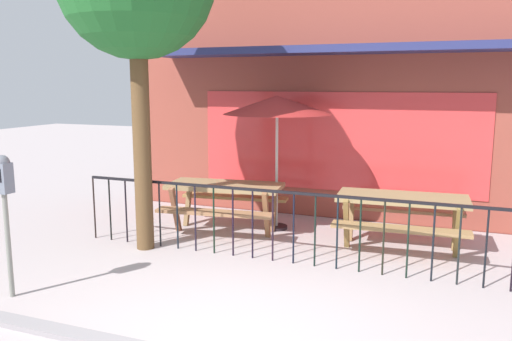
% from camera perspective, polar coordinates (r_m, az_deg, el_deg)
% --- Properties ---
extents(ground, '(40.00, 40.00, 0.00)m').
position_cam_1_polar(ground, '(5.10, -3.30, -17.79)').
color(ground, '#B0A3A4').
extents(pub_storefront, '(7.54, 1.36, 4.63)m').
position_cam_1_polar(pub_storefront, '(9.17, 9.35, 9.32)').
color(pub_storefront, '#582722').
rests_on(pub_storefront, ground).
extents(patio_fence_front, '(6.36, 0.04, 0.97)m').
position_cam_1_polar(patio_fence_front, '(6.75, 4.19, -4.87)').
color(patio_fence_front, black).
rests_on(patio_fence_front, ground).
extents(picnic_table_left, '(1.96, 1.57, 0.79)m').
position_cam_1_polar(picnic_table_left, '(8.23, -3.43, -2.59)').
color(picnic_table_left, '#957951').
rests_on(picnic_table_left, ground).
extents(picnic_table_right, '(1.88, 1.47, 0.79)m').
position_cam_1_polar(picnic_table_right, '(7.63, 15.78, -3.90)').
color(picnic_table_right, '#957C52').
rests_on(picnic_table_right, ground).
extents(patio_umbrella, '(1.71, 1.71, 2.16)m').
position_cam_1_polar(patio_umbrella, '(8.19, 2.35, 7.12)').
color(patio_umbrella, black).
rests_on(patio_umbrella, ground).
extents(parking_meter_near, '(0.18, 0.17, 1.59)m').
position_cam_1_polar(parking_meter_near, '(6.19, -26.07, -1.79)').
color(parking_meter_near, gray).
rests_on(parking_meter_near, ground).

